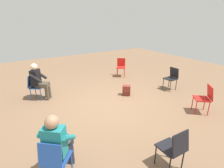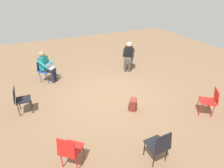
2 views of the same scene
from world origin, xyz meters
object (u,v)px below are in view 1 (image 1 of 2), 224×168
Objects in this scene: chair_southeast at (121,66)px; person_in_black at (39,80)px; chair_south at (172,77)px; backpack_near_laptop_user at (126,91)px; person_with_laptop at (58,141)px; chair_northeast at (35,85)px; chair_southwest at (205,97)px; chair_northwest at (54,158)px; chair_west at (174,147)px.

person_in_black is (-0.60, 3.77, 0.20)m from chair_southeast.
chair_southeast is at bearing 15.03° from chair_south.
chair_southeast is at bearing -30.10° from backpack_near_laptop_user.
person_with_laptop is (-4.04, 4.14, 0.20)m from chair_southeast.
chair_northeast is 5.33m from chair_southwest.
person_in_black reaches higher than backpack_near_laptop_user.
backpack_near_laptop_user is at bearing 98.55° from person_in_black.
chair_northwest is 0.69× the size of person_in_black.
backpack_near_laptop_user is (2.19, 1.13, -0.34)m from chair_southwest.
chair_west is (-4.52, -1.49, 0.00)m from chair_northeast.
chair_northwest is at bearing 108.81° from chair_south.
chair_southwest is 1.85m from chair_south.
person_in_black reaches higher than chair_southwest.
person_with_laptop is at bearing 152.31° from chair_west.
backpack_near_laptop_user is (-1.43, -2.79, -0.34)m from chair_northeast.
chair_south is 4.81m from person_in_black.
backpack_near_laptop_user is at bearing 74.55° from chair_south.
person_with_laptop is at bearing 90.00° from chair_northwest.
person_in_black is (3.44, -0.37, 0.00)m from person_with_laptop.
chair_northeast is 3.94m from chair_southeast.
chair_northwest is at bearing 82.49° from chair_southeast.
chair_southeast is 4.12m from chair_southwest.
chair_northwest is 0.69× the size of person_with_laptop.
person_in_black is at bearing 109.01° from chair_west.
chair_southwest is at bearing -152.68° from backpack_near_laptop_user.
chair_northwest is 2.02m from chair_west.
chair_northwest is at bearing 157.03° from chair_west.
chair_southwest is 2.36× the size of backpack_near_laptop_user.
person_in_black is at bearing 63.37° from backpack_near_laptop_user.
chair_west is 2.36× the size of backpack_near_laptop_user.
chair_south is at bearing -104.49° from backpack_near_laptop_user.
chair_southeast is (0.50, -3.91, 0.00)m from chair_northeast.
chair_west is at bearing 102.37° from chair_southeast.
chair_northeast and chair_southeast have the same top height.
chair_south is 2.36× the size of backpack_near_laptop_user.
chair_southwest reaches higher than backpack_near_laptop_user.
chair_southwest is 2.59m from chair_west.
person_with_laptop reaches higher than chair_southwest.
person_in_black reaches higher than chair_southeast.
chair_west is at bearing 52.21° from person_in_black.
chair_northwest and chair_southeast have the same top height.
chair_southwest is 1.00× the size of chair_west.
backpack_near_laptop_user is (2.24, -3.13, -0.34)m from chair_northwest.
chair_south is at bearing 59.97° from person_with_laptop.
chair_northeast is 0.69× the size of person_in_black.
chair_west is at bearing 16.18° from chair_northwest.
chair_southeast is 2.36× the size of backpack_near_laptop_user.
backpack_near_laptop_user is (3.09, -1.30, -0.34)m from chair_west.
person_with_laptop and person_in_black have the same top height.
chair_south is at bearing 144.04° from chair_southeast.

